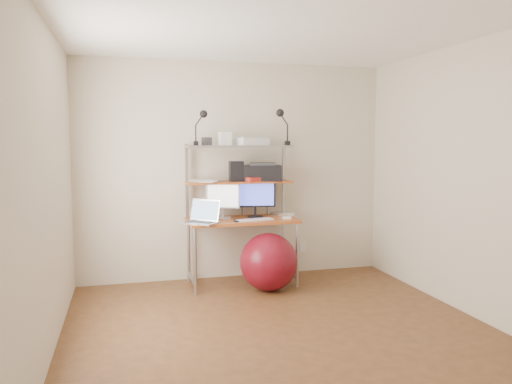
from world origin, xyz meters
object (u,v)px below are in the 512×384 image
(monitor_silver, at_px, (223,198))
(printer, at_px, (262,172))
(laptop, at_px, (203,218))
(monitor_black, at_px, (255,197))
(exercise_ball, at_px, (269,262))

(monitor_silver, height_order, printer, printer)
(monitor_silver, relative_size, laptop, 0.95)
(monitor_black, distance_m, printer, 0.29)
(printer, bearing_deg, monitor_black, -140.83)
(monitor_black, bearing_deg, exercise_ball, -71.37)
(laptop, bearing_deg, exercise_ball, 29.18)
(monitor_black, distance_m, exercise_ball, 0.77)
(monitor_silver, distance_m, printer, 0.55)
(monitor_silver, distance_m, monitor_black, 0.37)
(printer, xyz_separation_m, exercise_ball, (-0.05, -0.43, -0.94))
(exercise_ball, bearing_deg, laptop, 167.70)
(monitor_silver, xyz_separation_m, laptop, (-0.26, -0.25, -0.17))
(monitor_silver, relative_size, printer, 0.87)
(monitor_black, xyz_separation_m, exercise_ball, (0.05, -0.38, -0.66))
(printer, distance_m, exercise_ball, 1.03)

